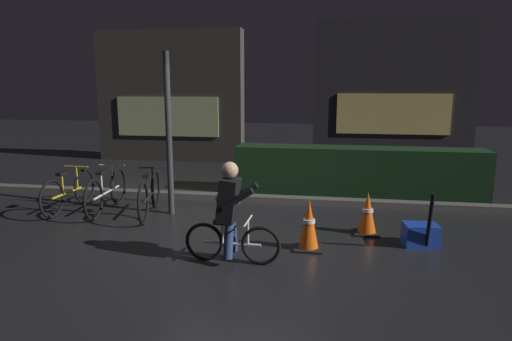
# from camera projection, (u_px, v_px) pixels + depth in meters

# --- Properties ---
(ground_plane) EXTENTS (40.00, 40.00, 0.00)m
(ground_plane) POSITION_uv_depth(u_px,v_px,m) (234.00, 242.00, 6.13)
(ground_plane) COLOR black
(sidewalk_curb) EXTENTS (12.00, 0.24, 0.12)m
(sidewalk_curb) POSITION_uv_depth(u_px,v_px,m) (260.00, 199.00, 8.24)
(sidewalk_curb) COLOR #56544F
(sidewalk_curb) RESTS_ON ground
(hedge_row) EXTENTS (4.80, 0.70, 0.94)m
(hedge_row) POSITION_uv_depth(u_px,v_px,m) (358.00, 171.00, 8.74)
(hedge_row) COLOR black
(hedge_row) RESTS_ON ground
(storefront_left) EXTENTS (4.22, 0.54, 3.65)m
(storefront_left) POSITION_uv_depth(u_px,v_px,m) (170.00, 97.00, 12.63)
(storefront_left) COLOR #383330
(storefront_left) RESTS_ON ground
(storefront_right) EXTENTS (4.31, 0.54, 3.92)m
(storefront_right) POSITION_uv_depth(u_px,v_px,m) (393.00, 92.00, 12.24)
(storefront_right) COLOR #262328
(storefront_right) RESTS_ON ground
(street_post) EXTENTS (0.10, 0.10, 2.67)m
(street_post) POSITION_uv_depth(u_px,v_px,m) (169.00, 135.00, 7.27)
(street_post) COLOR #2D2D33
(street_post) RESTS_ON ground
(parked_bike_leftmost) EXTENTS (0.46, 1.59, 0.73)m
(parked_bike_leftmost) POSITION_uv_depth(u_px,v_px,m) (69.00, 191.00, 7.65)
(parked_bike_leftmost) COLOR black
(parked_bike_leftmost) RESTS_ON ground
(parked_bike_left_mid) EXTENTS (0.46, 1.68, 0.77)m
(parked_bike_left_mid) POSITION_uv_depth(u_px,v_px,m) (107.00, 192.00, 7.56)
(parked_bike_left_mid) COLOR black
(parked_bike_left_mid) RESTS_ON ground
(parked_bike_center_left) EXTENTS (0.47, 1.64, 0.77)m
(parked_bike_center_left) POSITION_uv_depth(u_px,v_px,m) (150.00, 195.00, 7.35)
(parked_bike_center_left) COLOR black
(parked_bike_center_left) RESTS_ON ground
(traffic_cone_near) EXTENTS (0.36, 0.36, 0.68)m
(traffic_cone_near) POSITION_uv_depth(u_px,v_px,m) (309.00, 225.00, 5.80)
(traffic_cone_near) COLOR black
(traffic_cone_near) RESTS_ON ground
(traffic_cone_far) EXTENTS (0.36, 0.36, 0.62)m
(traffic_cone_far) POSITION_uv_depth(u_px,v_px,m) (367.00, 214.00, 6.42)
(traffic_cone_far) COLOR black
(traffic_cone_far) RESTS_ON ground
(blue_crate) EXTENTS (0.47, 0.37, 0.30)m
(blue_crate) POSITION_uv_depth(u_px,v_px,m) (420.00, 235.00, 5.97)
(blue_crate) COLOR #193DB7
(blue_crate) RESTS_ON ground
(cyclist) EXTENTS (1.19, 0.52, 1.25)m
(cyclist) POSITION_uv_depth(u_px,v_px,m) (230.00, 212.00, 5.33)
(cyclist) COLOR black
(cyclist) RESTS_ON ground
(closed_umbrella) EXTENTS (0.07, 0.32, 0.82)m
(closed_umbrella) POSITION_uv_depth(u_px,v_px,m) (430.00, 222.00, 5.67)
(closed_umbrella) COLOR black
(closed_umbrella) RESTS_ON ground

